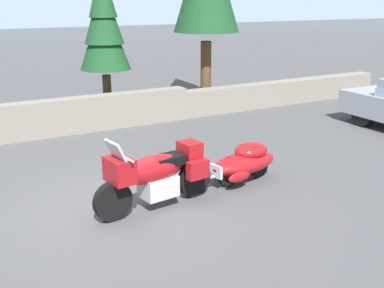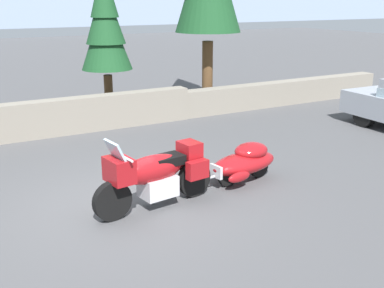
% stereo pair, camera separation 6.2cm
% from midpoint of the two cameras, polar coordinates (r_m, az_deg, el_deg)
% --- Properties ---
extents(ground_plane, '(80.00, 80.00, 0.00)m').
position_cam_midpoint_polar(ground_plane, '(8.53, -8.34, -7.09)').
color(ground_plane, '#4C4C4F').
extents(stone_guard_wall, '(24.00, 0.63, 0.95)m').
position_cam_midpoint_polar(stone_guard_wall, '(12.86, -19.81, 2.43)').
color(stone_guard_wall, gray).
rests_on(stone_guard_wall, ground).
extents(touring_motorcycle, '(2.31, 0.92, 1.33)m').
position_cam_midpoint_polar(touring_motorcycle, '(8.10, -4.26, -3.54)').
color(touring_motorcycle, black).
rests_on(touring_motorcycle, ground).
extents(car_shaped_trailer, '(2.23, 0.90, 0.76)m').
position_cam_midpoint_polar(car_shaped_trailer, '(9.37, 6.49, -2.08)').
color(car_shaped_trailer, black).
rests_on(car_shaped_trailer, ground).
extents(pine_tree_secondary, '(1.49, 1.49, 4.49)m').
position_cam_midpoint_polar(pine_tree_secondary, '(14.35, -10.25, 14.13)').
color(pine_tree_secondary, brown).
rests_on(pine_tree_secondary, ground).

